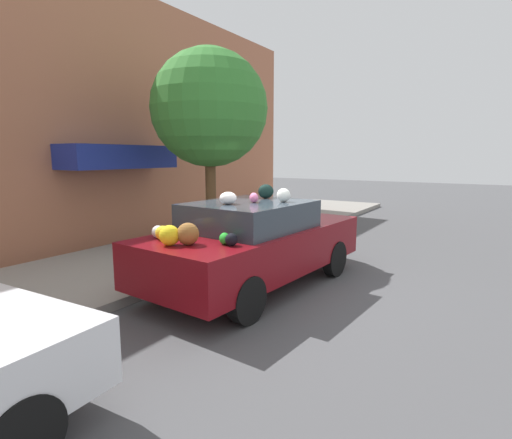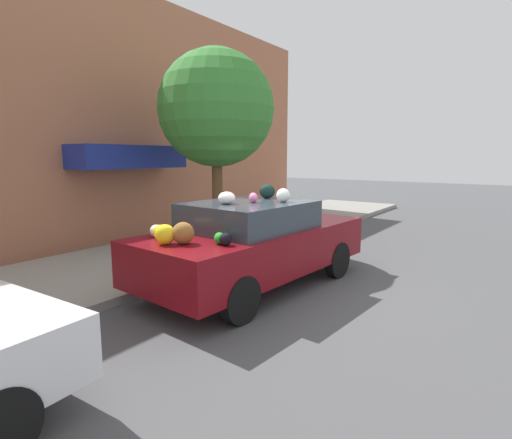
{
  "view_description": "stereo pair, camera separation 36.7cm",
  "coord_description": "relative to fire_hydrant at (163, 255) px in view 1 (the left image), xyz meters",
  "views": [
    {
      "loc": [
        -5.56,
        -3.51,
        2.2
      ],
      "look_at": [
        0.0,
        -0.01,
        1.15
      ],
      "focal_mm": 28.0,
      "sensor_mm": 36.0,
      "label": 1
    },
    {
      "loc": [
        -5.35,
        -3.81,
        2.2
      ],
      "look_at": [
        0.0,
        -0.01,
        1.15
      ],
      "focal_mm": 28.0,
      "sensor_mm": 36.0,
      "label": 2
    }
  ],
  "objects": [
    {
      "name": "fire_hydrant",
      "position": [
        0.0,
        0.0,
        0.0
      ],
      "size": [
        0.2,
        0.2,
        0.7
      ],
      "color": "#B2B2B7",
      "rests_on": "sidewalk_curb"
    },
    {
      "name": "art_car",
      "position": [
        0.64,
        -1.49,
        0.29
      ],
      "size": [
        4.38,
        2.11,
        1.71
      ],
      "rotation": [
        0.0,
        0.0,
        -0.07
      ],
      "color": "maroon",
      "rests_on": "ground"
    },
    {
      "name": "street_tree",
      "position": [
        2.33,
        0.78,
        2.75
      ],
      "size": [
        2.61,
        2.61,
        4.41
      ],
      "color": "brown",
      "rests_on": "sidewalk_curb"
    },
    {
      "name": "building_facade",
      "position": [
        0.7,
        3.44,
        2.63
      ],
      "size": [
        18.0,
        1.2,
        6.32
      ],
      "color": "#B26B4C",
      "rests_on": "ground"
    },
    {
      "name": "ground_plane",
      "position": [
        0.67,
        -1.48,
        -0.49
      ],
      "size": [
        60.0,
        60.0,
        0.0
      ],
      "primitive_type": "plane",
      "color": "#4C4C4F"
    },
    {
      "name": "sidewalk_curb",
      "position": [
        0.67,
        1.22,
        -0.42
      ],
      "size": [
        24.0,
        3.2,
        0.14
      ],
      "color": "gray",
      "rests_on": "ground"
    }
  ]
}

